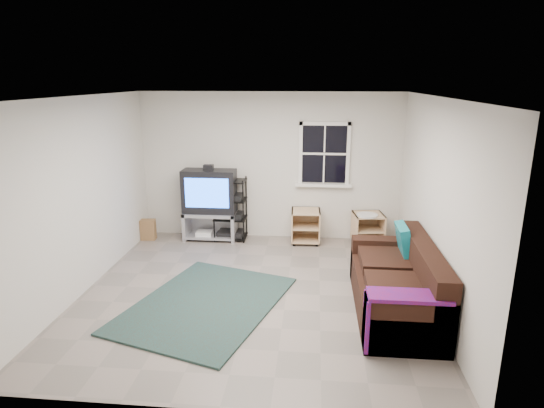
# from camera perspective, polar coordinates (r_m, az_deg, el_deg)

# --- Properties ---
(room) EXTENTS (4.60, 4.62, 4.60)m
(room) POSITION_cam_1_polar(r_m,az_deg,el_deg) (7.98, 6.56, 5.75)
(room) COLOR slate
(room) RESTS_ON ground
(tv_unit) EXTENTS (0.93, 0.46, 1.37)m
(tv_unit) POSITION_cam_1_polar(r_m,az_deg,el_deg) (8.13, -7.82, 0.64)
(tv_unit) COLOR #A0A0A8
(tv_unit) RESTS_ON ground
(av_rack) EXTENTS (0.57, 0.41, 1.13)m
(av_rack) POSITION_cam_1_polar(r_m,az_deg,el_deg) (8.15, -5.24, -1.13)
(av_rack) COLOR black
(av_rack) RESTS_ON ground
(side_table_left) EXTENTS (0.51, 0.51, 0.59)m
(side_table_left) POSITION_cam_1_polar(r_m,az_deg,el_deg) (8.07, 4.23, -2.60)
(side_table_left) COLOR #DAB186
(side_table_left) RESTS_ON ground
(side_table_right) EXTENTS (0.56, 0.57, 0.58)m
(side_table_right) POSITION_cam_1_polar(r_m,az_deg,el_deg) (8.10, 11.88, -2.75)
(side_table_right) COLOR #DAB186
(side_table_right) RESTS_ON ground
(sofa) EXTENTS (0.92, 2.08, 0.95)m
(sofa) POSITION_cam_1_polar(r_m,az_deg,el_deg) (5.92, 15.54, -9.90)
(sofa) COLOR black
(sofa) RESTS_ON ground
(shag_rug) EXTENTS (2.26, 2.67, 0.03)m
(shag_rug) POSITION_cam_1_polar(r_m,az_deg,el_deg) (6.05, -8.29, -12.30)
(shag_rug) COLOR black
(shag_rug) RESTS_ON ground
(paper_bag) EXTENTS (0.27, 0.19, 0.37)m
(paper_bag) POSITION_cam_1_polar(r_m,az_deg,el_deg) (8.49, -15.28, -3.11)
(paper_bag) COLOR brown
(paper_bag) RESTS_ON ground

